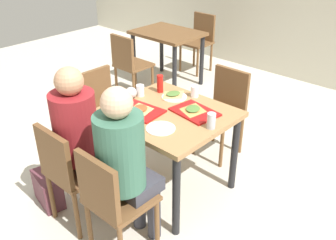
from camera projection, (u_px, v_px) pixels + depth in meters
ground_plane at (168, 187)px, 3.39m from camera, size 10.00×10.00×0.02m
main_table at (168, 123)px, 3.08m from camera, size 0.97×0.88×0.76m
chair_near_left at (69, 169)px, 2.75m from camera, size 0.40×0.40×0.87m
chair_near_right at (111, 199)px, 2.47m from camera, size 0.40×0.40×0.87m
chair_far_side at (224, 106)px, 3.68m from camera, size 0.40×0.40×0.87m
chair_left_end at (102, 107)px, 3.66m from camera, size 0.40×0.40×0.87m
person_in_red at (80, 133)px, 2.73m from camera, size 0.32×0.42×1.28m
person_in_brown_jacket at (125, 159)px, 2.44m from camera, size 0.32×0.42×1.28m
tray_red_near at (140, 111)px, 3.02m from camera, size 0.38×0.29×0.02m
tray_red_far at (195, 112)px, 3.01m from camera, size 0.39×0.30×0.02m
paper_plate_center at (174, 97)px, 3.27m from camera, size 0.22×0.22×0.01m
paper_plate_near_edge at (161, 128)px, 2.78m from camera, size 0.22×0.22×0.01m
pizza_slice_a at (141, 109)px, 3.02m from camera, size 0.24×0.24×0.02m
pizza_slice_b at (193, 109)px, 3.01m from camera, size 0.24×0.25×0.02m
pizza_slice_c at (173, 94)px, 3.29m from camera, size 0.17×0.20×0.02m
plastic_cup_a at (195, 91)px, 3.26m from camera, size 0.07×0.07×0.10m
plastic_cup_b at (136, 124)px, 2.75m from camera, size 0.07×0.07×0.10m
plastic_cup_c at (140, 90)px, 3.28m from camera, size 0.07×0.07×0.10m
soda_can at (211, 121)px, 2.77m from camera, size 0.07×0.07×0.12m
condiment_bottle at (160, 84)px, 3.33m from camera, size 0.06×0.06×0.16m
foil_bundle at (131, 93)px, 3.23m from camera, size 0.10×0.10×0.10m
handbag at (48, 189)px, 3.13m from camera, size 0.35×0.22×0.28m
background_table at (168, 41)px, 5.19m from camera, size 0.90×0.70×0.76m
background_chair_near at (129, 62)px, 4.77m from camera, size 0.40×0.40×0.87m
background_chair_far at (200, 38)px, 5.72m from camera, size 0.40×0.40×0.87m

